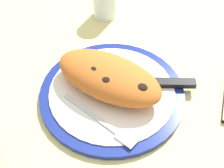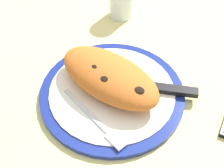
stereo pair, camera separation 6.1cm
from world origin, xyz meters
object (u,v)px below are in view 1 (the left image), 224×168
Objects in this scene: calzone at (108,77)px; fork at (104,123)px; water_glass at (105,2)px; knife at (159,83)px; plate at (112,93)px.

fork is at bearing -67.57° from calzone.
water_glass is (-17.20, 32.73, 2.39)cm from fork.
water_glass reaches higher than knife.
knife reaches higher than plate.
water_glass is at bearing 117.72° from fork.
fork is (3.58, -8.68, -2.98)cm from calzone.
knife is at bearing -39.44° from water_glass.
water_glass is (-13.62, 24.05, -0.59)cm from calzone.
calzone is 1.14× the size of knife.
water_glass reaches higher than fork.
plate is 1.46× the size of knife.
knife is (8.05, 5.88, 1.32)cm from plate.
plate is 3.24× the size of water_glass.
plate is at bearing -26.36° from calzone.
plate is 28.84cm from water_glass.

